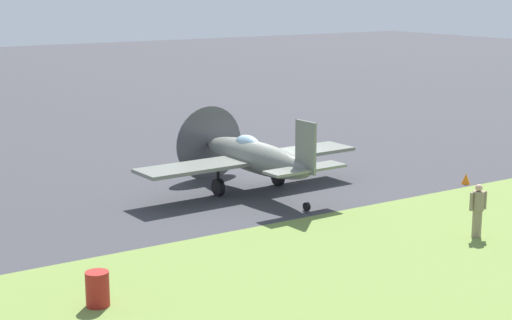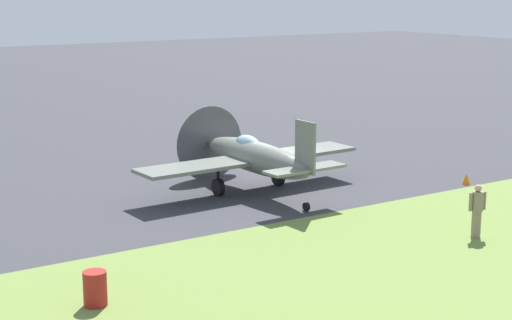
{
  "view_description": "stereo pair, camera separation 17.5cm",
  "coord_description": "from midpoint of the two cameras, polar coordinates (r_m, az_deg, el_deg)",
  "views": [
    {
      "loc": [
        -18.28,
        -26.8,
        7.93
      ],
      "look_at": [
        -1.3,
        -0.93,
        1.31
      ],
      "focal_mm": 57.94,
      "sensor_mm": 36.0,
      "label": 1
    },
    {
      "loc": [
        -18.13,
        -26.9,
        7.93
      ],
      "look_at": [
        -1.3,
        -0.93,
        1.31
      ],
      "focal_mm": 57.94,
      "sensor_mm": 36.0,
      "label": 2
    }
  ],
  "objects": [
    {
      "name": "runway_marker_cone",
      "position": [
        34.36,
        14.15,
        -1.26
      ],
      "size": [
        0.36,
        0.36,
        0.44
      ],
      "primitive_type": "cone",
      "color": "orange",
      "rests_on": "ground"
    },
    {
      "name": "grass_verge",
      "position": [
        25.9,
        13.7,
        -6.1
      ],
      "size": [
        120.0,
        11.0,
        0.01
      ],
      "primitive_type": "cube",
      "color": "olive",
      "rests_on": "ground"
    },
    {
      "name": "ground_plane",
      "position": [
        33.4,
        0.84,
        -1.66
      ],
      "size": [
        160.0,
        160.0,
        0.0
      ],
      "primitive_type": "plane",
      "color": "#38383D"
    },
    {
      "name": "airplane_lead",
      "position": [
        31.75,
        -0.32,
        0.24
      ],
      "size": [
        9.45,
        7.5,
        3.38
      ],
      "rotation": [
        0.0,
        0.0,
        0.03
      ],
      "color": "slate",
      "rests_on": "ground"
    },
    {
      "name": "fuel_drum",
      "position": [
        21.29,
        -11.12,
        -8.73
      ],
      "size": [
        0.6,
        0.6,
        0.9
      ],
      "primitive_type": "cylinder",
      "color": "maroon",
      "rests_on": "ground"
    },
    {
      "name": "ground_crew_chief",
      "position": [
        27.16,
        14.88,
        -3.31
      ],
      "size": [
        0.62,
        0.38,
        1.73
      ],
      "rotation": [
        0.0,
        0.0,
        2.94
      ],
      "color": "#847A5B",
      "rests_on": "ground"
    }
  ]
}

